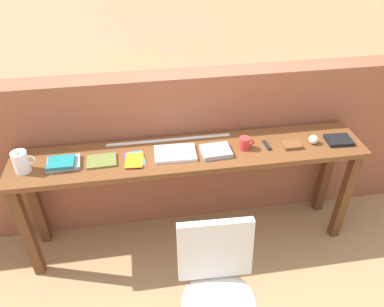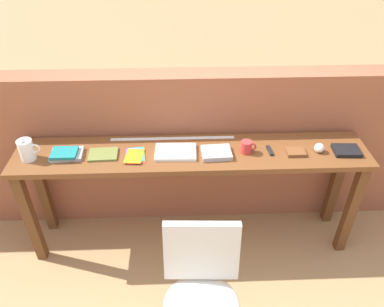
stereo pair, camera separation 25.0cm
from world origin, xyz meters
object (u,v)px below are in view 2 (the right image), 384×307
object	(u,v)px
book_stack_leftmost	(66,154)
leather_journal_brown	(296,152)
book_open_centre	(176,152)
magazine_cycling	(103,154)
chair_white_moulded	(201,286)
pamphlet_pile_colourful	(135,156)
mug	(247,147)
book_repair_rightmost	(346,151)
pitcher_white	(27,150)
multitool_folded	(270,151)
sports_ball_small	(319,148)

from	to	relation	value
book_stack_leftmost	leather_journal_brown	bearing A→B (deg)	-0.89
book_open_centre	leather_journal_brown	xyz separation A→B (m)	(0.84, -0.03, 0.00)
magazine_cycling	chair_white_moulded	bearing A→B (deg)	-54.24
magazine_cycling	pamphlet_pile_colourful	size ratio (longest dim) A/B	0.99
chair_white_moulded	pamphlet_pile_colourful	bearing A→B (deg)	117.48
book_stack_leftmost	pamphlet_pile_colourful	bearing A→B (deg)	-2.22
mug	book_repair_rightmost	distance (m)	0.70
magazine_cycling	leather_journal_brown	distance (m)	1.34
magazine_cycling	book_repair_rightmost	xyz separation A→B (m)	(1.70, -0.03, 0.01)
pitcher_white	mug	xyz separation A→B (m)	(1.50, 0.02, -0.03)
magazine_cycling	book_repair_rightmost	distance (m)	1.70
chair_white_moulded	pamphlet_pile_colourful	world-z (taller)	pamphlet_pile_colourful
multitool_folded	leather_journal_brown	world-z (taller)	leather_journal_brown
sports_ball_small	book_stack_leftmost	bearing A→B (deg)	179.62
pitcher_white	book_repair_rightmost	xyz separation A→B (m)	(2.20, -0.00, -0.06)
pitcher_white	multitool_folded	world-z (taller)	pitcher_white
mug	leather_journal_brown	bearing A→B (deg)	-4.67
book_open_centre	leather_journal_brown	size ratio (longest dim) A/B	2.19
book_stack_leftmost	pamphlet_pile_colourful	xyz separation A→B (m)	(0.48, -0.02, -0.01)
chair_white_moulded	book_stack_leftmost	xyz separation A→B (m)	(-0.89, 0.82, 0.37)
magazine_cycling	book_open_centre	distance (m)	0.50
book_stack_leftmost	multitool_folded	world-z (taller)	book_stack_leftmost
pamphlet_pile_colourful	multitool_folded	xyz separation A→B (m)	(0.94, 0.02, 0.00)
chair_white_moulded	book_repair_rightmost	world-z (taller)	book_repair_rightmost
mug	sports_ball_small	distance (m)	0.51
pitcher_white	pamphlet_pile_colourful	distance (m)	0.73
leather_journal_brown	sports_ball_small	size ratio (longest dim) A/B	1.92
book_open_centre	pitcher_white	bearing A→B (deg)	-176.72
pitcher_white	book_stack_leftmost	size ratio (longest dim) A/B	0.81
book_repair_rightmost	sports_ball_small	bearing A→B (deg)	179.79
pamphlet_pile_colourful	sports_ball_small	xyz separation A→B (m)	(1.28, 0.01, 0.03)
book_repair_rightmost	pitcher_white	bearing A→B (deg)	-177.17
pitcher_white	sports_ball_small	bearing A→B (deg)	0.24
book_open_centre	sports_ball_small	world-z (taller)	sports_ball_small
book_stack_leftmost	pamphlet_pile_colourful	distance (m)	0.48
sports_ball_small	book_repair_rightmost	world-z (taller)	sports_ball_small
book_stack_leftmost	sports_ball_small	world-z (taller)	sports_ball_small
chair_white_moulded	mug	size ratio (longest dim) A/B	8.10
multitool_folded	sports_ball_small	distance (m)	0.34
chair_white_moulded	multitool_folded	world-z (taller)	multitool_folded
book_stack_leftmost	book_open_centre	world-z (taller)	book_stack_leftmost
pamphlet_pile_colourful	book_open_centre	bearing A→B (deg)	4.89
book_stack_leftmost	book_repair_rightmost	size ratio (longest dim) A/B	1.25
book_open_centre	mug	size ratio (longest dim) A/B	2.59
book_stack_leftmost	sports_ball_small	distance (m)	1.76
mug	book_repair_rightmost	bearing A→B (deg)	-2.07
book_open_centre	pamphlet_pile_colourful	bearing A→B (deg)	-173.28
book_repair_rightmost	pamphlet_pile_colourful	bearing A→B (deg)	-177.26
book_stack_leftmost	multitool_folded	xyz separation A→B (m)	(1.42, 0.01, -0.01)
leather_journal_brown	chair_white_moulded	bearing A→B (deg)	-131.14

